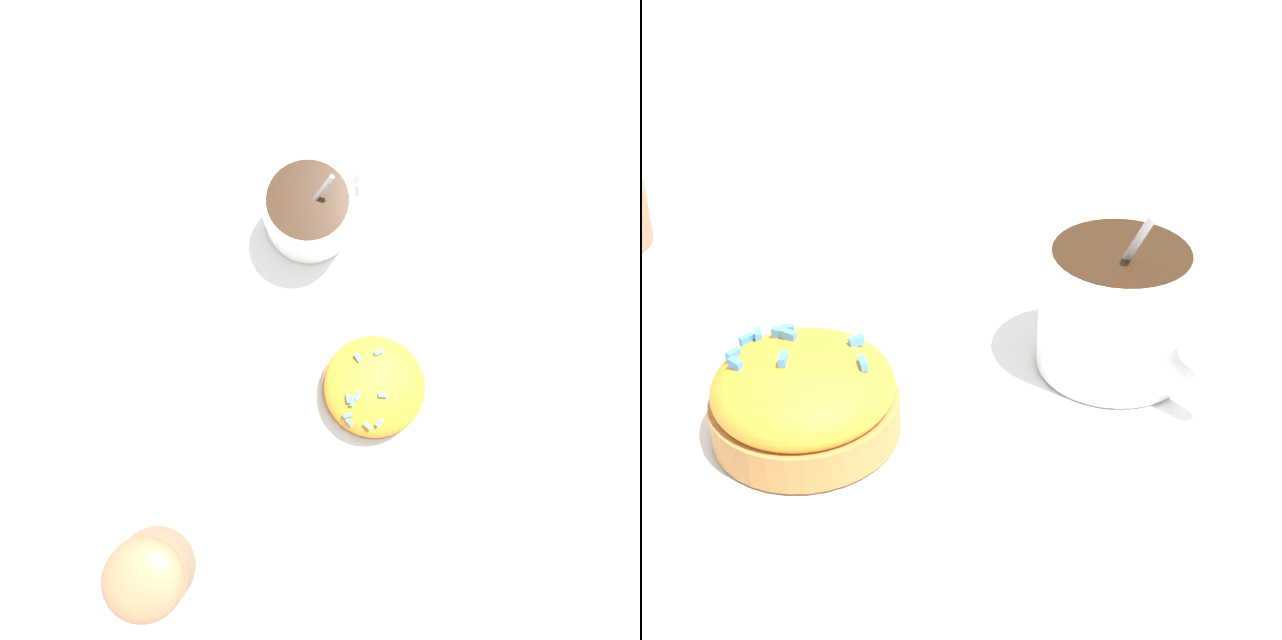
# 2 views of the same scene
# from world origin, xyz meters

# --- Properties ---
(ground_plane) EXTENTS (3.00, 3.00, 0.00)m
(ground_plane) POSITION_xyz_m (0.00, 0.00, 0.00)
(ground_plane) COLOR #B2B2B7
(paper_napkin) EXTENTS (0.35, 0.33, 0.00)m
(paper_napkin) POSITION_xyz_m (0.00, 0.00, 0.00)
(paper_napkin) COLOR white
(paper_napkin) RESTS_ON ground_plane
(coffee_cup) EXTENTS (0.08, 0.10, 0.09)m
(coffee_cup) POSITION_xyz_m (0.08, -0.01, 0.04)
(coffee_cup) COLOR white
(coffee_cup) RESTS_ON paper_napkin
(frosted_pastry) EXTENTS (0.09, 0.09, 0.05)m
(frosted_pastry) POSITION_xyz_m (-0.08, -0.01, 0.02)
(frosted_pastry) COLOR #B2753D
(frosted_pastry) RESTS_ON paper_napkin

